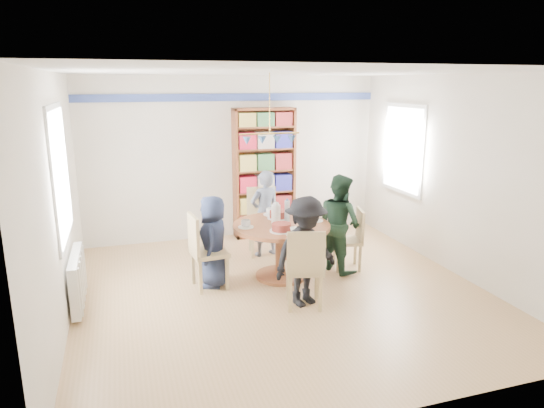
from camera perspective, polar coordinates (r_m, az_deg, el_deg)
name	(u,v)px	position (r m, az deg, el deg)	size (l,w,h in m)	color
ground	(281,291)	(6.27, 1.12, -10.21)	(5.00, 5.00, 0.00)	tan
room_shell	(243,154)	(6.54, -3.43, 5.88)	(5.00, 5.00, 5.00)	white
radiator	(77,279)	(6.16, -21.92, -8.21)	(0.12, 1.00, 0.60)	silver
dining_table	(281,238)	(6.51, 1.11, -4.01)	(1.30, 1.30, 0.75)	brown
chair_left	(203,248)	(6.23, -8.13, -5.16)	(0.48, 0.48, 0.98)	tan
chair_right	(353,236)	(6.94, 9.46, -3.77)	(0.47, 0.47, 0.86)	tan
chair_far	(262,217)	(7.48, -1.14, -1.59)	(0.51, 0.51, 1.02)	tan
chair_near	(305,265)	(5.63, 3.89, -7.20)	(0.53, 0.53, 0.97)	tan
person_left	(213,241)	(6.28, -6.92, -4.39)	(0.59, 0.38, 1.20)	#1A223B
person_right	(339,223)	(6.80, 7.93, -2.22)	(0.67, 0.52, 1.37)	#172F1F
person_far	(265,213)	(7.32, -0.86, -1.11)	(0.48, 0.32, 1.32)	gray
person_near	(305,252)	(5.70, 3.95, -5.61)	(0.85, 0.49, 1.32)	black
bookshelf	(264,174)	(8.23, -0.93, 3.54)	(1.04, 0.31, 2.18)	brown
tableware	(279,219)	(6.45, 0.83, -1.75)	(1.18, 1.18, 0.31)	white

